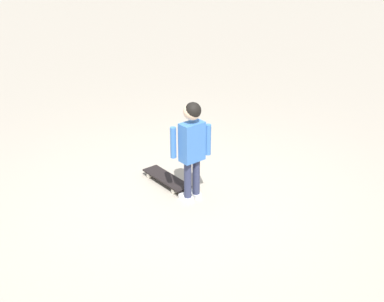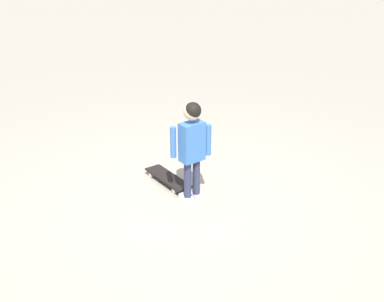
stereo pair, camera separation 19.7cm
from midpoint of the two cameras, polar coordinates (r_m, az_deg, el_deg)
The scene contains 3 objects.
ground_plane at distance 5.09m, azimuth -2.24°, elevation -6.37°, with size 50.00×50.00×0.00m, color #9E9384.
child_person at distance 4.93m, azimuth -1.16°, elevation 1.12°, with size 0.32×0.29×1.06m.
skateboard at distance 5.51m, azimuth -3.93°, elevation -3.14°, with size 0.35×0.68×0.07m.
Camera 1 is at (3.44, 2.67, 2.65)m, focal length 47.10 mm.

